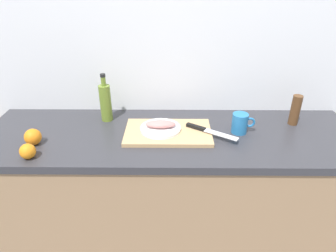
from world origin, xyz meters
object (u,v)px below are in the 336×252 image
object	(u,v)px
chef_knife	(205,130)
coffee_mug_0	(240,123)
orange_0	(33,137)
olive_oil_bottle	(105,102)
fish_fillet	(160,124)
cutting_board	(168,133)
pepper_mill	(295,110)
white_plate	(160,128)

from	to	relation	value
chef_knife	coffee_mug_0	distance (m)	0.19
coffee_mug_0	orange_0	distance (m)	1.05
olive_oil_bottle	orange_0	size ratio (longest dim) A/B	3.35
orange_0	fish_fillet	bearing A→B (deg)	10.61
cutting_board	chef_knife	world-z (taller)	chef_knife
coffee_mug_0	pepper_mill	bearing A→B (deg)	17.26
fish_fillet	orange_0	xyz separation A→B (m)	(-0.63, -0.12, -0.01)
orange_0	pepper_mill	world-z (taller)	pepper_mill
chef_knife	olive_oil_bottle	xyz separation A→B (m)	(-0.54, 0.17, 0.08)
white_plate	coffee_mug_0	distance (m)	0.42
fish_fillet	orange_0	bearing A→B (deg)	-169.39
chef_knife	pepper_mill	distance (m)	0.53
fish_fillet	coffee_mug_0	xyz separation A→B (m)	(0.42, 0.01, 0.00)
fish_fillet	olive_oil_bottle	size ratio (longest dim) A/B	0.58
fish_fillet	chef_knife	size ratio (longest dim) A/B	0.62
cutting_board	olive_oil_bottle	bearing A→B (deg)	154.61
fish_fillet	cutting_board	bearing A→B (deg)	-19.67
fish_fillet	chef_knife	xyz separation A→B (m)	(0.23, -0.02, -0.02)
chef_knife	pepper_mill	bearing A→B (deg)	47.09
cutting_board	white_plate	xyz separation A→B (m)	(-0.04, 0.01, 0.02)
orange_0	pepper_mill	xyz separation A→B (m)	(1.36, 0.23, 0.04)
chef_knife	olive_oil_bottle	size ratio (longest dim) A/B	0.94
chef_knife	orange_0	xyz separation A→B (m)	(-0.86, -0.10, 0.01)
white_plate	fish_fillet	xyz separation A→B (m)	(0.00, -0.00, 0.03)
fish_fillet	white_plate	bearing A→B (deg)	90.00
fish_fillet	orange_0	distance (m)	0.64
cutting_board	white_plate	world-z (taller)	white_plate
fish_fillet	coffee_mug_0	distance (m)	0.42
coffee_mug_0	chef_knife	bearing A→B (deg)	-171.53
fish_fillet	coffee_mug_0	world-z (taller)	coffee_mug_0
chef_knife	coffee_mug_0	size ratio (longest dim) A/B	2.11
coffee_mug_0	pepper_mill	world-z (taller)	pepper_mill
cutting_board	coffee_mug_0	bearing A→B (deg)	4.10
white_plate	coffee_mug_0	size ratio (longest dim) A/B	1.74
cutting_board	fish_fillet	world-z (taller)	fish_fillet
fish_fillet	pepper_mill	size ratio (longest dim) A/B	0.94
coffee_mug_0	orange_0	xyz separation A→B (m)	(-1.04, -0.13, -0.01)
chef_knife	pepper_mill	xyz separation A→B (m)	(0.51, 0.13, 0.06)
olive_oil_bottle	orange_0	world-z (taller)	olive_oil_bottle
coffee_mug_0	pepper_mill	xyz separation A→B (m)	(0.32, 0.10, 0.03)
olive_oil_bottle	pepper_mill	xyz separation A→B (m)	(1.05, -0.04, -0.03)
fish_fillet	olive_oil_bottle	xyz separation A→B (m)	(-0.31, 0.15, 0.06)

